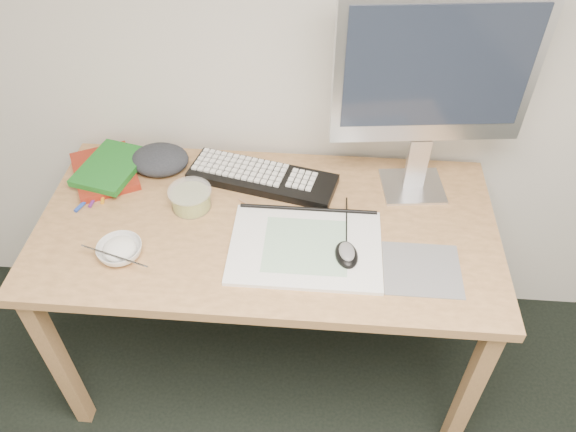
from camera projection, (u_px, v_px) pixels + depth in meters
name	position (u px, v px, depth m)	size (l,w,h in m)	color
desk	(267.00, 242.00, 1.77)	(1.40, 0.70, 0.75)	tan
mousepad	(422.00, 269.00, 1.58)	(0.22, 0.20, 0.00)	gray
sketchpad	(305.00, 247.00, 1.63)	(0.44, 0.31, 0.01)	silver
keyboard	(262.00, 178.00, 1.84)	(0.48, 0.15, 0.03)	black
monitor	(435.00, 75.00, 1.54)	(0.57, 0.19, 0.66)	silver
mouse	(347.00, 252.00, 1.59)	(0.06, 0.10, 0.04)	black
rice_bowl	(120.00, 251.00, 1.60)	(0.13, 0.13, 0.04)	white
chopsticks	(114.00, 256.00, 1.56)	(0.02, 0.02, 0.21)	silver
fruit_tub	(191.00, 198.00, 1.74)	(0.14, 0.14, 0.07)	#DBD44D
book_red	(105.00, 171.00, 1.87)	(0.19, 0.25, 0.03)	maroon
book_green	(111.00, 167.00, 1.85)	(0.17, 0.24, 0.02)	#1A6A20
cloth_lump	(160.00, 160.00, 1.88)	(0.16, 0.13, 0.07)	#2A2C33
pencil_pink	(279.00, 217.00, 1.73)	(0.01, 0.01, 0.17)	pink
pencil_tan	(262.00, 213.00, 1.74)	(0.01, 0.01, 0.20)	#A17755
pencil_black	(298.00, 216.00, 1.73)	(0.01, 0.01, 0.18)	black
marker_blue	(89.00, 198.00, 1.78)	(0.01, 0.01, 0.13)	#2142B3
marker_orange	(103.00, 190.00, 1.81)	(0.01, 0.01, 0.12)	orange
marker_purple	(97.00, 195.00, 1.80)	(0.01, 0.01, 0.11)	#5F227F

